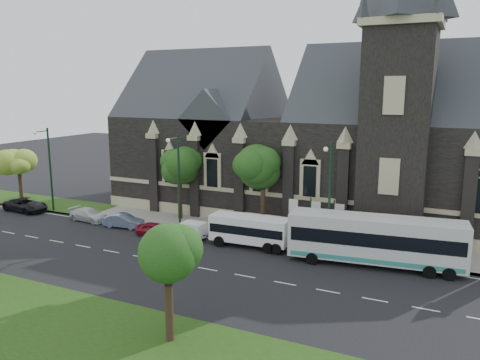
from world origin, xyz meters
The scene contains 20 objects.
ground centered at (0.00, 0.00, 0.00)m, with size 160.00×160.00×0.00m, color black.
sidewalk centered at (0.00, 9.50, 0.07)m, with size 80.00×5.00×0.15m, color gray.
museum centered at (5.12, 18.78, 8.17)m, with size 40.00×17.70×29.90m.
tree_park_east centered at (6.18, -9.32, 4.62)m, with size 3.40×3.40×6.28m.
tree_walk_right centered at (3.21, 10.71, 5.82)m, with size 4.08×4.08×7.80m.
tree_walk_left centered at (-5.80, 10.70, 5.73)m, with size 3.91×3.91×7.64m.
tree_walk_far centered at (-27.82, 10.18, 4.62)m, with size 3.40×3.40×6.28m.
street_lamp_near centered at (10.00, 7.09, 5.11)m, with size 0.36×1.88×9.00m.
street_lamp_mid centered at (-4.00, 7.09, 5.11)m, with size 0.36×1.88×9.00m.
street_lamp_far centered at (-20.00, 7.09, 5.11)m, with size 0.36×1.88×9.00m.
banner_flag_left centered at (6.29, 9.00, 2.38)m, with size 0.90×0.10×4.00m.
banner_flag_center centered at (8.29, 9.00, 2.38)m, with size 0.90×0.10×4.00m.
banner_flag_right centered at (10.29, 9.00, 2.38)m, with size 0.90×0.10×4.00m.
tour_coach centered at (13.90, 6.06, 2.02)m, with size 12.93×4.13×3.71m.
shuttle_bus centered at (3.72, 5.99, 1.50)m, with size 6.76×2.62×2.57m.
box_trailer centered at (-1.45, 5.43, 0.89)m, with size 2.97×1.75×1.57m.
sedan centered at (-9.39, 5.86, 0.65)m, with size 1.38×3.95×1.30m, color slate.
car_far_red centered at (-5.09, 4.91, 0.62)m, with size 1.47×3.65×1.24m, color maroon.
car_far_white centered at (-14.03, 6.20, 0.63)m, with size 1.76×4.33×1.26m, color silver.
car_far_black centered at (-22.86, 6.20, 0.72)m, with size 2.38×5.15×1.43m, color black.
Camera 1 is at (19.13, -28.66, 13.10)m, focal length 35.39 mm.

